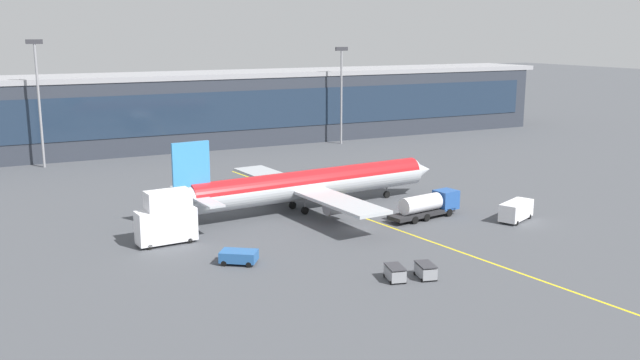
{
  "coord_description": "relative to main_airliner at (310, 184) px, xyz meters",
  "views": [
    {
      "loc": [
        -41.2,
        -72.67,
        24.05
      ],
      "look_at": [
        -0.22,
        9.39,
        4.5
      ],
      "focal_mm": 39.29,
      "sensor_mm": 36.0,
      "label": 1
    }
  ],
  "objects": [
    {
      "name": "baggage_cart_1",
      "position": [
        -1.57,
        -29.64,
        -2.83
      ],
      "size": [
        2.15,
        2.94,
        1.48
      ],
      "color": "gray",
      "rests_on": "ground_plane"
    },
    {
      "name": "main_airliner",
      "position": [
        0.0,
        0.0,
        0.0
      ],
      "size": [
        42.72,
        34.04,
        10.85
      ],
      "color": "#B2B7BC",
      "rests_on": "ground_plane"
    },
    {
      "name": "apron_lead_in_line",
      "position": [
        4.74,
        -9.36,
        -3.6
      ],
      "size": [
        10.84,
        79.34,
        0.01
      ],
      "primitive_type": "cube",
      "rotation": [
        0.0,
        0.0,
        0.13
      ],
      "color": "yellow",
      "rests_on": "ground_plane"
    },
    {
      "name": "lavatory_truck",
      "position": [
        21.46,
        -16.98,
        -2.19
      ],
      "size": [
        6.23,
        4.51,
        2.5
      ],
      "color": "white",
      "rests_on": "ground_plane"
    },
    {
      "name": "fuel_tanker",
      "position": [
        12.09,
        -10.69,
        -1.86
      ],
      "size": [
        11.07,
        4.3,
        3.25
      ],
      "color": "#232326",
      "rests_on": "ground_plane"
    },
    {
      "name": "terminal_building",
      "position": [
        -15.02,
        60.95,
        4.14
      ],
      "size": [
        206.48,
        17.23,
        15.46
      ],
      "color": "#2D333D",
      "rests_on": "ground_plane"
    },
    {
      "name": "apron_light_mast_1",
      "position": [
        31.1,
        48.99,
        8.71
      ],
      "size": [
        2.8,
        0.5,
        20.77
      ],
      "color": "gray",
      "rests_on": "ground_plane"
    },
    {
      "name": "catering_lift",
      "position": [
        -21.58,
        -6.84,
        -0.54
      ],
      "size": [
        6.98,
        3.05,
        6.3
      ],
      "color": "white",
      "rests_on": "ground_plane"
    },
    {
      "name": "baggage_cart_0",
      "position": [
        -4.68,
        -28.88,
        -2.83
      ],
      "size": [
        2.15,
        2.94,
        1.48
      ],
      "color": "gray",
      "rests_on": "ground_plane"
    },
    {
      "name": "apron_light_mast_2",
      "position": [
        -29.63,
        48.99,
        9.69
      ],
      "size": [
        2.8,
        0.5,
        22.66
      ],
      "color": "gray",
      "rests_on": "ground_plane"
    },
    {
      "name": "pushback_tug",
      "position": [
        -16.73,
        -17.17,
        -2.76
      ],
      "size": [
        4.43,
        4.07,
        1.4
      ],
      "color": "#285B9E",
      "rests_on": "ground_plane"
    },
    {
      "name": "ground_plane",
      "position": [
        0.74,
        -11.36,
        -3.61
      ],
      "size": [
        700.0,
        700.0,
        0.0
      ],
      "primitive_type": "plane",
      "color": "#47494F"
    }
  ]
}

